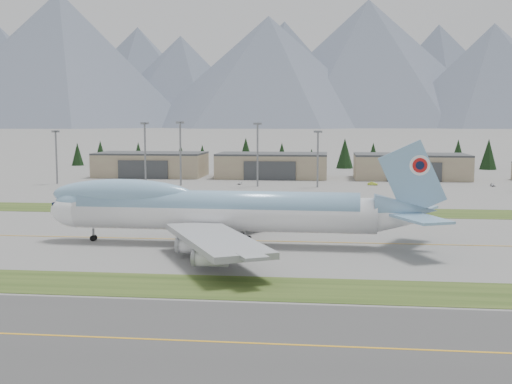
# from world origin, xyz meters

# --- Properties ---
(ground) EXTENTS (7000.00, 7000.00, 0.00)m
(ground) POSITION_xyz_m (0.00, 0.00, 0.00)
(ground) COLOR #626260
(ground) RESTS_ON ground
(grass_strip_near) EXTENTS (400.00, 14.00, 0.08)m
(grass_strip_near) POSITION_xyz_m (0.00, -38.00, 0.00)
(grass_strip_near) COLOR #2B4217
(grass_strip_near) RESTS_ON ground
(grass_strip_far) EXTENTS (400.00, 18.00, 0.08)m
(grass_strip_far) POSITION_xyz_m (0.00, 45.00, 0.00)
(grass_strip_far) COLOR #2B4217
(grass_strip_far) RESTS_ON ground
(asphalt_taxiway) EXTENTS (400.00, 32.00, 0.04)m
(asphalt_taxiway) POSITION_xyz_m (0.00, -62.00, 0.00)
(asphalt_taxiway) COLOR #3A3A3A
(asphalt_taxiway) RESTS_ON ground
(taxiway_line_main) EXTENTS (400.00, 0.40, 0.02)m
(taxiway_line_main) POSITION_xyz_m (0.00, 0.00, 0.00)
(taxiway_line_main) COLOR gold
(taxiway_line_main) RESTS_ON ground
(taxiway_line_near) EXTENTS (400.00, 0.40, 0.02)m
(taxiway_line_near) POSITION_xyz_m (0.00, -62.00, 0.00)
(taxiway_line_near) COLOR gold
(taxiway_line_near) RESTS_ON ground
(boeing_747_freighter) EXTENTS (81.43, 70.82, 21.60)m
(boeing_747_freighter) POSITION_xyz_m (-12.56, -4.30, 7.12)
(boeing_747_freighter) COLOR white
(boeing_747_freighter) RESTS_ON ground
(hangar_left) EXTENTS (48.00, 26.60, 10.80)m
(hangar_left) POSITION_xyz_m (-70.00, 149.90, 5.39)
(hangar_left) COLOR gray
(hangar_left) RESTS_ON ground
(hangar_center) EXTENTS (48.00, 26.60, 10.80)m
(hangar_center) POSITION_xyz_m (-15.00, 149.90, 5.39)
(hangar_center) COLOR gray
(hangar_center) RESTS_ON ground
(hangar_right) EXTENTS (48.00, 26.60, 10.80)m
(hangar_right) POSITION_xyz_m (45.00, 149.90, 5.39)
(hangar_right) COLOR gray
(hangar_right) RESTS_ON ground
(floodlight_masts) EXTENTS (182.28, 6.98, 24.77)m
(floodlight_masts) POSITION_xyz_m (-22.87, 110.57, 16.18)
(floodlight_masts) COLOR gray
(floodlight_masts) RESTS_ON ground
(service_vehicle_a) EXTENTS (1.68, 3.22, 1.05)m
(service_vehicle_a) POSITION_xyz_m (-25.05, 117.62, 0.00)
(service_vehicle_a) COLOR white
(service_vehicle_a) RESTS_ON ground
(service_vehicle_b) EXTENTS (4.13, 2.41, 1.29)m
(service_vehicle_b) POSITION_xyz_m (26.94, 120.05, 0.00)
(service_vehicle_b) COLOR #B5CD33
(service_vehicle_b) RESTS_ON ground
(service_vehicle_c) EXTENTS (1.58, 3.63, 1.04)m
(service_vehicle_c) POSITION_xyz_m (72.48, 121.15, 0.00)
(service_vehicle_c) COLOR #B4B4B9
(service_vehicle_c) RESTS_ON ground
(conifer_belt) EXTENTS (271.41, 15.30, 15.90)m
(conifer_belt) POSITION_xyz_m (10.50, 211.42, 7.15)
(conifer_belt) COLOR black
(conifer_belt) RESTS_ON ground
(mountain_ridge_front) EXTENTS (4196.39, 1224.79, 480.24)m
(mountain_ridge_front) POSITION_xyz_m (-89.18, 2198.77, 218.04)
(mountain_ridge_front) COLOR slate
(mountain_ridge_front) RESTS_ON ground
(mountain_ridge_rear) EXTENTS (4433.83, 1028.05, 514.03)m
(mountain_ridge_rear) POSITION_xyz_m (132.56, 2900.00, 247.65)
(mountain_ridge_rear) COLOR slate
(mountain_ridge_rear) RESTS_ON ground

